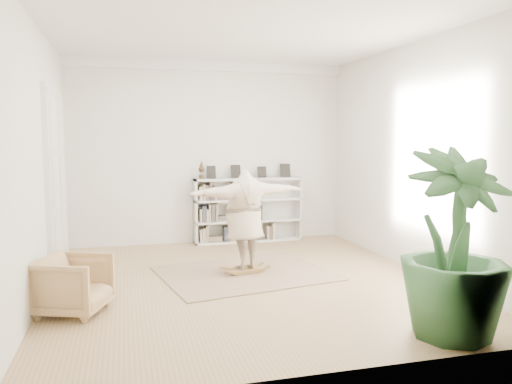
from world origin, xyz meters
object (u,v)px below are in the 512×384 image
(armchair, at_px, (73,285))
(houseplant, at_px, (454,243))
(bookshelf, at_px, (248,211))
(person, at_px, (245,216))
(rocker_board, at_px, (245,269))

(armchair, xyz_separation_m, houseplant, (3.92, -1.76, 0.65))
(bookshelf, bearing_deg, houseplant, -80.69)
(bookshelf, distance_m, armchair, 4.73)
(armchair, xyz_separation_m, person, (2.39, 1.20, 0.55))
(rocker_board, xyz_separation_m, houseplant, (1.53, -2.96, 0.93))
(person, bearing_deg, houseplant, 106.75)
(houseplant, bearing_deg, bookshelf, 99.31)
(bookshelf, height_order, rocker_board, bookshelf)
(bookshelf, relative_size, houseplant, 1.10)
(person, relative_size, houseplant, 0.95)
(rocker_board, distance_m, person, 0.83)
(bookshelf, xyz_separation_m, rocker_board, (-0.65, -2.41, -0.57))
(houseplant, bearing_deg, person, 117.36)
(bookshelf, distance_m, rocker_board, 2.56)
(bookshelf, bearing_deg, armchair, -130.16)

